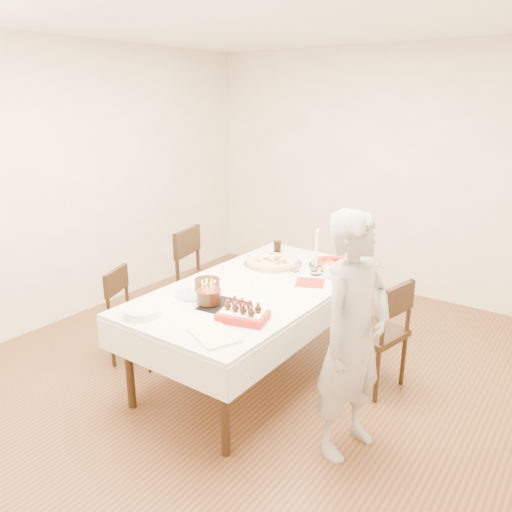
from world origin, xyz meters
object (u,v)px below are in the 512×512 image
Objects in this scene: dining_table at (256,329)px; birthday_cake at (209,292)px; chair_right_savory at (373,332)px; strawberry_box at (243,314)px; person at (353,337)px; chair_left_savory at (208,282)px; pizza_white at (273,262)px; layer_cake at (207,285)px; cola_glass at (277,248)px; pizza_pepperoni at (332,264)px; chair_left_dessert at (138,316)px; taper_candle at (317,252)px; pasta_bowl at (336,271)px.

dining_table is 12.44× the size of birthday_cake.
strawberry_box is (-0.55, -0.92, 0.34)m from chair_right_savory.
strawberry_box is (-0.73, -0.14, 0.01)m from person.
chair_right_savory is 1.65m from chair_left_savory.
birthday_cake is (0.12, -1.00, 0.07)m from pizza_white.
pizza_white is 0.83m from layer_cake.
cola_glass is at bearing 59.27° from person.
layer_cake is (-0.49, -1.09, 0.03)m from pizza_pepperoni.
strawberry_box is (0.53, -0.25, -0.01)m from layer_cake.
birthday_cake is (0.85, -0.06, 0.43)m from chair_left_dessert.
chair_left_dessert is 4.75× the size of birthday_cake.
cola_glass is at bearing 101.40° from birthday_cake.
chair_right_savory is at bearing -13.36° from taper_candle.
pizza_pepperoni is at bearing 65.58° from layer_cake.
strawberry_box is (1.21, -0.13, 0.38)m from chair_left_dessert.
chair_left_dessert is at bearing -142.27° from pasta_bowl.
chair_left_dessert is 3.84× the size of pasta_bowl.
pasta_bowl is 1.69× the size of cola_glass.
chair_left_savory is at bearing 78.61° from person.
person is 1.20m from taper_candle.
pizza_pepperoni is (-0.76, 1.19, -0.01)m from person.
pasta_bowl reaches higher than pizza_pepperoni.
taper_candle is at bearing 92.09° from strawberry_box.
taper_candle is at bearing 62.87° from dining_table.
taper_candle is 1.24× the size of strawberry_box.
layer_cake is (-0.23, -0.31, 0.42)m from dining_table.
birthday_cake is at bearing -83.19° from pizza_white.
chair_left_dessert is 1.42m from cola_glass.
pizza_pepperoni is at bearing 75.67° from birthday_cake.
cola_glass is (-0.14, 0.28, 0.04)m from pizza_white.
dining_table is 1.17m from person.
pizza_white is at bearing -63.67° from cola_glass.
chair_right_savory reaches higher than cola_glass.
person reaches higher than taper_candle.
dining_table is 4.13× the size of pizza_white.
pizza_white is 1.60× the size of strawberry_box.
birthday_cake is at bearing 119.32° from chair_left_savory.
dining_table is 1.37× the size of person.
layer_cake is (-0.05, -0.82, 0.03)m from pizza_white.
person is 4.84× the size of strawberry_box.
dining_table is at bearing -124.49° from pasta_bowl.
chair_right_savory reaches higher than dining_table.
person is 1.09m from birthday_cake.
taper_candle reaches higher than cola_glass.
person reaches higher than strawberry_box.
strawberry_box is at bearing -87.91° from taper_candle.
dining_table is 10.03× the size of pasta_bowl.
birthday_cake is at bearing -78.60° from cola_glass.
pizza_white is at bearing 109.48° from dining_table.
person is (1.02, -0.42, 0.41)m from dining_table.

